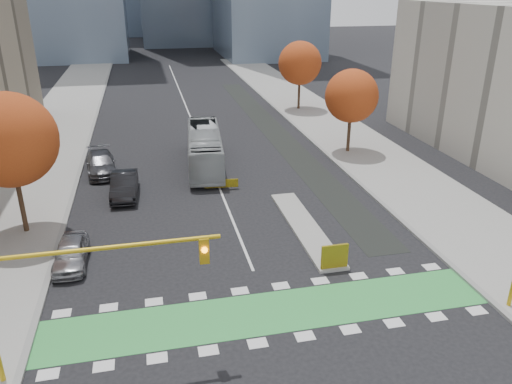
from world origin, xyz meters
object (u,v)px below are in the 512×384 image
tree_east_far (300,63)px  parked_car_a (71,253)px  hazard_board (335,256)px  bus (205,148)px  traffic_signal_west (62,280)px  parked_car_b (124,185)px  parked_car_c (101,164)px  tree_east_near (352,96)px  tree_west (9,140)px

tree_east_far → parked_car_a: (-21.50, -30.33, -4.56)m
hazard_board → tree_east_far: size_ratio=0.18×
hazard_board → bus: size_ratio=0.13×
tree_east_far → traffic_signal_west: bearing=-117.9°
traffic_signal_west → parked_car_b: bearing=85.2°
parked_car_a → parked_car_c: parked_car_c is taller
hazard_board → bus: (-4.38, 16.99, 0.69)m
hazard_board → parked_car_c: (-12.33, 17.15, -0.05)m
tree_east_near → parked_car_b: bearing=-163.0°
tree_east_far → parked_car_c: 27.04m
traffic_signal_west → parked_car_a: traffic_signal_west is taller
traffic_signal_west → parked_car_b: 17.23m
tree_west → bus: tree_west is taller
traffic_signal_west → parked_car_b: size_ratio=1.78×
hazard_board → parked_car_a: bearing=165.1°
tree_west → parked_car_a: size_ratio=2.05×
tree_east_near → bus: size_ratio=0.66×
tree_west → tree_east_near: (24.00, 10.00, -0.75)m
tree_west → tree_east_far: bearing=46.7°
tree_east_near → bus: bearing=-176.2°
parked_car_b → parked_car_c: size_ratio=0.92×
tree_west → traffic_signal_west: tree_west is taller
tree_east_far → parked_car_a: bearing=-125.3°
parked_car_a → parked_car_b: size_ratio=0.84×
traffic_signal_west → tree_west: bearing=108.0°
tree_east_near → tree_east_far: size_ratio=0.92×
tree_east_far → parked_car_b: bearing=-131.3°
hazard_board → tree_east_near: size_ratio=0.20×
parked_car_a → tree_east_near: bearing=35.1°
traffic_signal_west → parked_car_b: traffic_signal_west is taller
tree_east_near → tree_east_far: (0.50, 16.00, 0.38)m
tree_east_near → parked_car_a: 25.77m
hazard_board → parked_car_b: bearing=130.8°
parked_car_b → parked_car_c: (-1.83, 5.00, -0.03)m
traffic_signal_west → parked_car_a: 8.90m
tree_east_far → bus: 21.51m
hazard_board → parked_car_b: (-10.50, 12.15, -0.01)m
tree_east_far → bus: bearing=-127.5°
parked_car_c → parked_car_a: bearing=-99.6°
parked_car_a → parked_car_c: size_ratio=0.77×
tree_east_near → parked_car_b: tree_east_near is taller
hazard_board → traffic_signal_west: traffic_signal_west is taller
tree_west → tree_east_far: 35.73m
bus → parked_car_c: bus is taller
bus → hazard_board: bearing=-70.1°
bus → parked_car_c: bearing=-175.8°
hazard_board → parked_car_c: 21.12m
tree_east_near → tree_east_far: tree_east_far is taller
tree_east_near → traffic_signal_west: size_ratio=0.83×
tree_east_far → parked_car_c: size_ratio=1.47×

